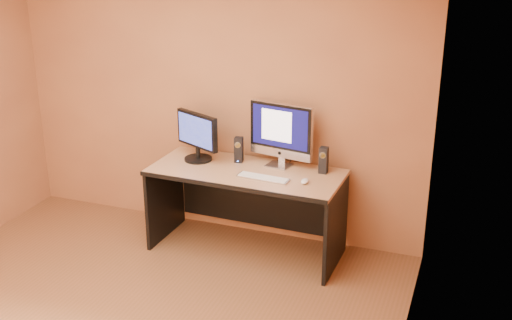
# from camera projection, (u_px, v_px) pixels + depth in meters

# --- Properties ---
(walls) EXTENTS (4.00, 4.00, 2.60)m
(walls) POSITION_uv_depth(u_px,v_px,m) (92.00, 171.00, 4.19)
(walls) COLOR #9E6640
(walls) RESTS_ON ground
(desk) EXTENTS (1.71, 0.79, 0.78)m
(desk) POSITION_uv_depth(u_px,v_px,m) (246.00, 211.00, 5.75)
(desk) COLOR tan
(desk) RESTS_ON ground
(imac) EXTENTS (0.63, 0.32, 0.58)m
(imac) POSITION_uv_depth(u_px,v_px,m) (279.00, 135.00, 5.63)
(imac) COLOR #BBBABF
(imac) RESTS_ON desk
(second_monitor) EXTENTS (0.57, 0.44, 0.44)m
(second_monitor) POSITION_uv_depth(u_px,v_px,m) (198.00, 137.00, 5.79)
(second_monitor) COLOR black
(second_monitor) RESTS_ON desk
(speaker_left) EXTENTS (0.08, 0.09, 0.23)m
(speaker_left) POSITION_uv_depth(u_px,v_px,m) (239.00, 150.00, 5.79)
(speaker_left) COLOR black
(speaker_left) RESTS_ON desk
(speaker_right) EXTENTS (0.07, 0.08, 0.23)m
(speaker_right) POSITION_uv_depth(u_px,v_px,m) (324.00, 160.00, 5.53)
(speaker_right) COLOR black
(speaker_right) RESTS_ON desk
(keyboard) EXTENTS (0.46, 0.16, 0.02)m
(keyboard) POSITION_uv_depth(u_px,v_px,m) (263.00, 178.00, 5.44)
(keyboard) COLOR #B6B6BA
(keyboard) RESTS_ON desk
(mouse) EXTENTS (0.06, 0.11, 0.04)m
(mouse) POSITION_uv_depth(u_px,v_px,m) (305.00, 181.00, 5.34)
(mouse) COLOR white
(mouse) RESTS_ON desk
(cable_a) EXTENTS (0.05, 0.23, 0.01)m
(cable_a) POSITION_uv_depth(u_px,v_px,m) (290.00, 163.00, 5.79)
(cable_a) COLOR black
(cable_a) RESTS_ON desk
(cable_b) EXTENTS (0.13, 0.15, 0.01)m
(cable_b) POSITION_uv_depth(u_px,v_px,m) (281.00, 160.00, 5.86)
(cable_b) COLOR black
(cable_b) RESTS_ON desk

